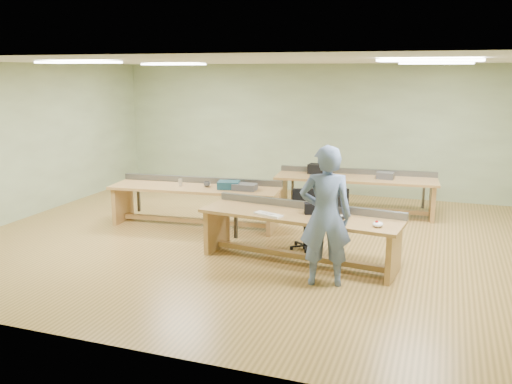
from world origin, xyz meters
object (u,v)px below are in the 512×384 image
drinks_can (180,182)px  person (325,216)px  workbench_mid (196,196)px  parts_bin_grey (245,187)px  camera_bag (313,208)px  task_chair (305,227)px  mug (207,184)px  parts_bin_teal (229,185)px  laptop_base (332,217)px  workbench_front (300,226)px  workbench_back (355,186)px

drinks_can → person: bearing=-31.7°
workbench_mid → parts_bin_grey: bearing=-5.5°
person → parts_bin_grey: 2.79m
camera_bag → task_chair: task_chair is taller
mug → drinks_can: size_ratio=0.93×
person → mug: person is taller
workbench_mid → mug: 0.32m
workbench_mid → person: 3.55m
parts_bin_teal → parts_bin_grey: bearing=-2.9°
person → laptop_base: (-0.05, 0.69, -0.19)m
laptop_base → workbench_front: bearing=-170.6°
task_chair → parts_bin_grey: bearing=138.8°
workbench_mid → camera_bag: size_ratio=13.27×
mug → drinks_can: bearing=-168.4°
workbench_back → person: (0.23, -3.91, 0.39)m
workbench_front → mug: size_ratio=25.34×
workbench_mid → parts_bin_grey: 1.01m
laptop_base → drinks_can: drinks_can is taller
drinks_can → mug: bearing=11.6°
laptop_base → workbench_back: bearing=110.0°
workbench_back → task_chair: size_ratio=3.41×
parts_bin_teal → mug: bearing=178.2°
mug → camera_bag: bearing=-28.2°
workbench_front → person: bearing=-47.6°
workbench_back → laptop_base: (0.18, -3.22, 0.21)m
laptop_base → parts_bin_teal: parts_bin_teal is taller
laptop_base → drinks_can: size_ratio=2.77×
workbench_mid → task_chair: bearing=-20.8°
person → mug: 3.37m
workbench_front → parts_bin_teal: parts_bin_teal is taller
laptop_base → parts_bin_teal: size_ratio=0.95×
camera_bag → task_chair: size_ratio=0.25×
workbench_front → camera_bag: 0.33m
workbench_front → task_chair: size_ratio=3.26×
workbench_mid → camera_bag: bearing=-31.2°
workbench_front → mug: workbench_front is taller
workbench_back → drinks_can: (-2.94, -1.95, 0.25)m
parts_bin_grey → mug: parts_bin_grey is taller
parts_bin_teal → laptop_base: bearing=-31.8°
workbench_front → person: person is taller
parts_bin_teal → drinks_can: (-0.93, -0.09, -0.00)m
workbench_mid → workbench_back: size_ratio=0.99×
camera_bag → parts_bin_teal: bearing=128.8°
person → laptop_base: 0.72m
camera_bag → parts_bin_grey: 1.95m
task_chair → parts_bin_teal: task_chair is taller
parts_bin_grey → drinks_can: (-1.25, -0.07, 0.01)m
workbench_front → mug: (-2.13, 1.30, 0.24)m
workbench_back → drinks_can: drinks_can is taller
drinks_can → laptop_base: bearing=-22.1°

